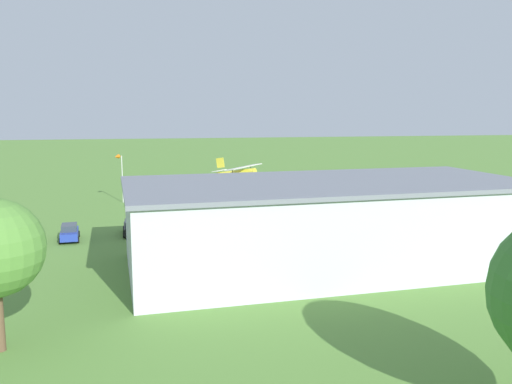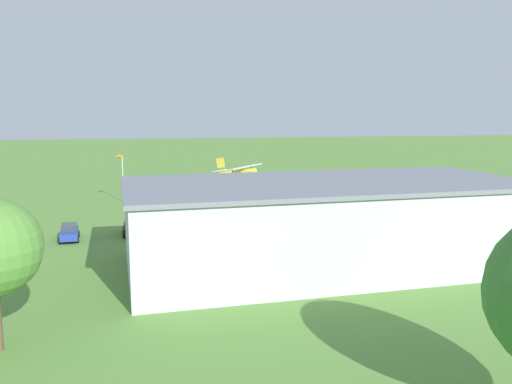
{
  "view_description": "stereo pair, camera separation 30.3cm",
  "coord_description": "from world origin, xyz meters",
  "px_view_note": "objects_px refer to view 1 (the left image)",
  "views": [
    {
      "loc": [
        21.3,
        71.57,
        13.29
      ],
      "look_at": [
        8.02,
        8.45,
        3.55
      ],
      "focal_mm": 37.4,
      "sensor_mm": 36.0,
      "label": 1
    },
    {
      "loc": [
        21.0,
        71.63,
        13.29
      ],
      "look_at": [
        8.02,
        8.45,
        3.55
      ],
      "focal_mm": 37.4,
      "sensor_mm": 36.0,
      "label": 2
    }
  ],
  "objects_px": {
    "car_white": "(408,215)",
    "car_black": "(132,227)",
    "person_beside_truck": "(383,216)",
    "car_yellow": "(16,232)",
    "car_blue": "(69,232)",
    "hangar": "(328,223)",
    "person_walking_on_apron": "(191,218)",
    "windsock": "(118,161)",
    "person_at_fence_line": "(171,221)",
    "biplane": "(238,174)"
  },
  "relations": [
    {
      "from": "car_white",
      "to": "car_black",
      "type": "height_order",
      "value": "car_white"
    },
    {
      "from": "person_beside_truck",
      "to": "car_yellow",
      "type": "bearing_deg",
      "value": -0.04
    },
    {
      "from": "car_black",
      "to": "car_blue",
      "type": "distance_m",
      "value": 6.49
    },
    {
      "from": "hangar",
      "to": "person_beside_truck",
      "type": "relative_size",
      "value": 22.66
    },
    {
      "from": "car_yellow",
      "to": "person_walking_on_apron",
      "type": "relative_size",
      "value": 2.37
    },
    {
      "from": "car_black",
      "to": "person_beside_truck",
      "type": "distance_m",
      "value": 29.57
    },
    {
      "from": "car_white",
      "to": "car_yellow",
      "type": "bearing_deg",
      "value": -0.15
    },
    {
      "from": "windsock",
      "to": "person_beside_truck",
      "type": "bearing_deg",
      "value": 146.1
    },
    {
      "from": "person_walking_on_apron",
      "to": "car_yellow",
      "type": "bearing_deg",
      "value": 10.54
    },
    {
      "from": "person_walking_on_apron",
      "to": "windsock",
      "type": "xyz_separation_m",
      "value": [
        9.07,
        -17.89,
        5.36
      ]
    },
    {
      "from": "car_blue",
      "to": "person_beside_truck",
      "type": "distance_m",
      "value": 35.92
    },
    {
      "from": "car_white",
      "to": "person_walking_on_apron",
      "type": "bearing_deg",
      "value": -7.87
    },
    {
      "from": "person_walking_on_apron",
      "to": "person_at_fence_line",
      "type": "bearing_deg",
      "value": 26.95
    },
    {
      "from": "biplane",
      "to": "car_black",
      "type": "xyz_separation_m",
      "value": [
        13.56,
        10.19,
        -4.37
      ]
    },
    {
      "from": "hangar",
      "to": "car_blue",
      "type": "xyz_separation_m",
      "value": [
        23.38,
        -13.83,
        -2.83
      ]
    },
    {
      "from": "car_yellow",
      "to": "car_blue",
      "type": "bearing_deg",
      "value": 163.89
    },
    {
      "from": "hangar",
      "to": "windsock",
      "type": "distance_m",
      "value": 41.66
    },
    {
      "from": "car_white",
      "to": "person_walking_on_apron",
      "type": "height_order",
      "value": "person_walking_on_apron"
    },
    {
      "from": "hangar",
      "to": "car_black",
      "type": "bearing_deg",
      "value": -41.93
    },
    {
      "from": "person_beside_truck",
      "to": "person_walking_on_apron",
      "type": "distance_m",
      "value": 23.04
    },
    {
      "from": "car_black",
      "to": "car_blue",
      "type": "bearing_deg",
      "value": 13.34
    },
    {
      "from": "person_at_fence_line",
      "to": "car_white",
      "type": "bearing_deg",
      "value": 175.32
    },
    {
      "from": "car_blue",
      "to": "windsock",
      "type": "bearing_deg",
      "value": -99.97
    },
    {
      "from": "person_at_fence_line",
      "to": "car_yellow",
      "type": "bearing_deg",
      "value": 7.79
    },
    {
      "from": "hangar",
      "to": "car_blue",
      "type": "relative_size",
      "value": 7.97
    },
    {
      "from": "car_black",
      "to": "car_yellow",
      "type": "distance_m",
      "value": 11.91
    },
    {
      "from": "person_beside_truck",
      "to": "person_at_fence_line",
      "type": "height_order",
      "value": "person_at_fence_line"
    },
    {
      "from": "hangar",
      "to": "biplane",
      "type": "bearing_deg",
      "value": -82.19
    },
    {
      "from": "car_black",
      "to": "person_beside_truck",
      "type": "bearing_deg",
      "value": -179.83
    },
    {
      "from": "car_blue",
      "to": "person_at_fence_line",
      "type": "relative_size",
      "value": 2.57
    },
    {
      "from": "biplane",
      "to": "car_white",
      "type": "distance_m",
      "value": 22.19
    },
    {
      "from": "biplane",
      "to": "car_blue",
      "type": "distance_m",
      "value": 23.46
    },
    {
      "from": "hangar",
      "to": "car_white",
      "type": "height_order",
      "value": "hangar"
    },
    {
      "from": "person_walking_on_apron",
      "to": "person_at_fence_line",
      "type": "relative_size",
      "value": 0.98
    },
    {
      "from": "biplane",
      "to": "car_white",
      "type": "xyz_separation_m",
      "value": [
        -19.23,
        10.19,
        -4.34
      ]
    },
    {
      "from": "person_at_fence_line",
      "to": "windsock",
      "type": "bearing_deg",
      "value": -71.01
    },
    {
      "from": "biplane",
      "to": "person_beside_truck",
      "type": "xyz_separation_m",
      "value": [
        -16.01,
        10.1,
        -4.41
      ]
    },
    {
      "from": "person_at_fence_line",
      "to": "car_blue",
      "type": "bearing_deg",
      "value": 19.83
    },
    {
      "from": "car_black",
      "to": "hangar",
      "type": "bearing_deg",
      "value": 138.07
    },
    {
      "from": "car_blue",
      "to": "person_at_fence_line",
      "type": "height_order",
      "value": "person_at_fence_line"
    },
    {
      "from": "person_walking_on_apron",
      "to": "windsock",
      "type": "bearing_deg",
      "value": -63.11
    },
    {
      "from": "biplane",
      "to": "windsock",
      "type": "distance_m",
      "value": 19.48
    },
    {
      "from": "car_blue",
      "to": "person_walking_on_apron",
      "type": "xyz_separation_m",
      "value": [
        -13.11,
        -5.1,
        -0.03
      ]
    },
    {
      "from": "biplane",
      "to": "person_at_fence_line",
      "type": "distance_m",
      "value": 12.88
    },
    {
      "from": "car_yellow",
      "to": "person_at_fence_line",
      "type": "distance_m",
      "value": 16.38
    },
    {
      "from": "car_white",
      "to": "windsock",
      "type": "relative_size",
      "value": 0.67
    },
    {
      "from": "car_yellow",
      "to": "person_walking_on_apron",
      "type": "xyz_separation_m",
      "value": [
        -18.71,
        -3.48,
        0.05
      ]
    },
    {
      "from": "car_blue",
      "to": "person_at_fence_line",
      "type": "xyz_separation_m",
      "value": [
        -10.63,
        -3.83,
        -0.01
      ]
    },
    {
      "from": "hangar",
      "to": "person_at_fence_line",
      "type": "height_order",
      "value": "hangar"
    },
    {
      "from": "car_white",
      "to": "person_at_fence_line",
      "type": "height_order",
      "value": "person_at_fence_line"
    }
  ]
}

